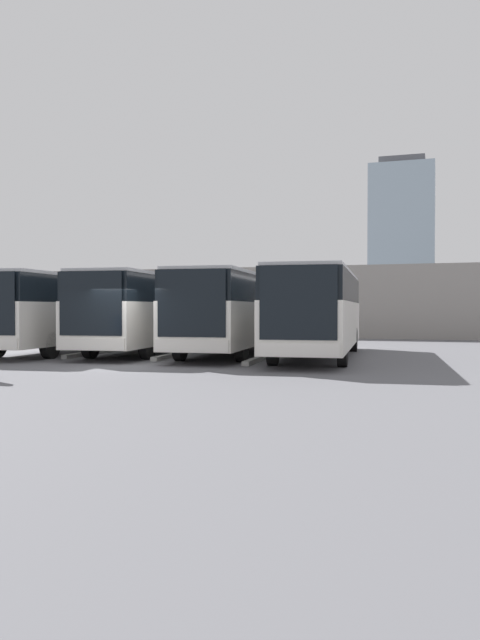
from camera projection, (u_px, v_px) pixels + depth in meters
ground_plane at (122, 366)px, 19.99m from camera, size 600.00×600.00×0.00m
bus_0 at (319, 310)px, 23.39m from camera, size 3.49×11.86×3.22m
curb_divider_0 at (260, 358)px, 22.32m from camera, size 0.65×5.02×0.15m
bus_1 at (235, 310)px, 25.20m from camera, size 3.49×11.86×3.22m
curb_divider_1 at (177, 354)px, 24.13m from camera, size 0.65×5.02×0.15m
bus_2 at (154, 310)px, 26.26m from camera, size 3.49×11.86×3.22m
curb_divider_2 at (95, 352)px, 25.19m from camera, size 0.65×5.02×0.15m
bus_3 at (70, 310)px, 26.65m from camera, size 3.49×11.86×3.22m
station_building at (296, 302)px, 44.08m from camera, size 38.95×12.03×4.53m
office_tower at (402, 239)px, 196.67m from camera, size 19.63×19.63×48.70m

